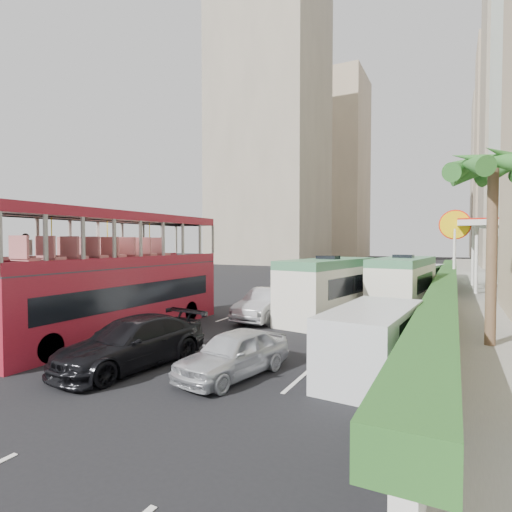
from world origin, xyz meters
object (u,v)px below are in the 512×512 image
Objects in this scene: double_decker_bus at (117,273)px; car_silver_lane_b at (234,376)px; van_asset at (365,295)px; panel_van_near at (373,341)px; shell_station at (505,256)px; car_black at (132,366)px; palm_tree at (492,255)px; minibus_far at (403,285)px; minibus_near at (328,289)px; panel_van_far at (427,276)px; car_silver_lane_a at (266,320)px.

double_decker_bus is 7.86m from car_silver_lane_b.
car_silver_lane_b is at bearing -93.99° from van_asset.
panel_van_near is 24.28m from shell_station.
panel_van_near is (3.73, -17.60, 0.97)m from van_asset.
car_black is 1.03× the size of van_asset.
palm_tree is 19.14m from shell_station.
car_black is at bearing -144.64° from palm_tree.
minibus_far is at bearing -67.81° from van_asset.
car_silver_lane_b is at bearing -19.43° from double_decker_bus.
palm_tree is at bearing 59.55° from panel_van_near.
minibus_near reaches higher than van_asset.
panel_van_far is 0.74× the size of palm_tree.
minibus_near is at bearing 29.26° from car_silver_lane_a.
minibus_far is (5.81, 4.96, 1.50)m from car_silver_lane_a.
minibus_near is 8.33m from panel_van_near.
car_silver_lane_a is at bearing 93.73° from car_black.
car_black is at bearing -115.07° from shell_station.
minibus_far is at bearing 87.80° from car_silver_lane_b.
double_decker_bus is 2.84× the size of car_silver_lane_b.
car_silver_lane_a is 0.69× the size of minibus_near.
car_silver_lane_a is 21.25m from shell_station.
panel_van_far reaches higher than car_black.
van_asset reaches higher than car_silver_lane_b.
shell_station is at bearing 81.75° from panel_van_near.
car_silver_lane_a is (4.34, 5.44, -2.53)m from double_decker_bus.
panel_van_far is (6.73, 27.42, 0.95)m from car_black.
minibus_near reaches higher than car_silver_lane_a.
palm_tree reaches higher than minibus_near.
shell_station is (5.49, -1.32, 1.80)m from panel_van_far.
palm_tree reaches higher than minibus_far.
car_black is at bearing -103.16° from van_asset.
van_asset is (2.49, 11.56, 0.00)m from car_silver_lane_a.
palm_tree reaches higher than van_asset.
car_silver_lane_b is 4.12m from panel_van_near.
double_decker_bus is at bearing -124.82° from shell_station.
minibus_far is 13.93m from panel_van_far.
car_black is 1.07× the size of panel_van_far.
car_silver_lane_a is at bearing 171.32° from palm_tree.
shell_station reaches higher than double_decker_bus.
minibus_near reaches higher than car_black.
minibus_near reaches higher than panel_van_near.
minibus_near is (0.19, -10.07, 1.50)m from van_asset.
panel_van_far is (3.68, 7.32, 0.95)m from van_asset.
panel_van_far reaches higher than van_asset.
car_silver_lane_a is at bearing -123.58° from shell_station.
shell_station is at bearing 70.68° from minibus_near.
minibus_far reaches higher than panel_van_near.
palm_tree is at bearing 55.16° from car_silver_lane_b.
shell_station is at bearing 83.40° from palm_tree.
double_decker_bus is 2.26× the size of panel_van_near.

